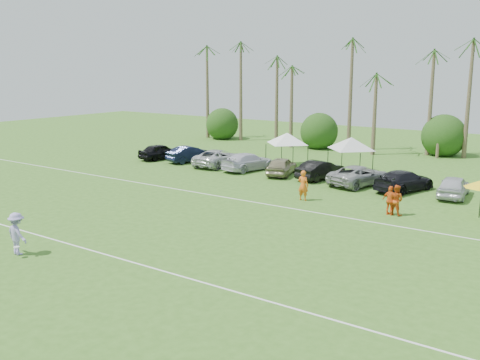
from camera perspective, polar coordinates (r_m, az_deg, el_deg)
The scene contains 28 objects.
ground at distance 24.87m, azimuth -18.86°, elevation -8.47°, with size 120.00×120.00×0.00m, color #3B6C20.
field_lines at distance 29.99m, azimuth -6.52°, elevation -4.40°, with size 80.00×12.10×0.01m.
palm_tree_0 at distance 65.94m, azimuth -3.88°, elevation 11.10°, with size 2.40×2.40×8.90m.
palm_tree_1 at distance 62.94m, azimuth -0.25°, elevation 11.88°, with size 2.40×2.40×9.90m.
palm_tree_2 at distance 60.21m, azimuth 3.75°, elevation 12.68°, with size 2.40×2.40×10.90m.
palm_tree_3 at distance 58.27m, azimuth 7.23°, elevation 13.47°, with size 2.40×2.40×11.90m.
palm_tree_4 at distance 56.50m, azimuth 10.82°, elevation 10.79°, with size 2.40×2.40×8.90m.
palm_tree_5 at distance 54.98m, azimuth 14.73°, elevation 11.50°, with size 2.40×2.40×9.90m.
palm_tree_6 at distance 53.73m, azimuth 18.87°, elevation 12.17°, with size 2.40×2.40×10.90m.
palm_tree_7 at distance 52.77m, azimuth 23.21°, elevation 12.80°, with size 2.40×2.40×11.90m.
bush_tree_0 at distance 65.24m, azimuth -1.18°, elevation 6.12°, with size 4.00×4.00×4.00m.
bush_tree_1 at distance 58.61m, azimuth 9.21°, elevation 5.31°, with size 4.00×4.00×4.00m.
bush_tree_2 at distance 54.57m, azimuth 20.66°, elevation 4.21°, with size 4.00×4.00×4.00m.
sideline_player_a at distance 34.48m, azimuth 6.76°, elevation -0.58°, with size 0.72×0.47×1.96m, color orange.
sideline_player_b at distance 32.16m, azimuth 16.31°, elevation -2.06°, with size 0.87×0.68×1.79m, color #D65517.
sideline_player_c at distance 32.07m, azimuth 15.75°, elevation -2.13°, with size 1.01×0.42×1.72m, color orange.
canopy_tent_left at distance 46.45m, azimuth 5.08°, elevation 5.04°, with size 4.13×4.13×3.35m.
canopy_tent_right at distance 43.75m, azimuth 11.81°, elevation 4.48°, with size 4.21×4.21×3.41m.
frisbee_player at distance 26.44m, azimuth -22.68°, elevation -5.31°, with size 1.32×0.86×1.97m.
parked_car_0 at distance 50.35m, azimuth -8.50°, elevation 3.03°, with size 1.71×4.25×1.45m, color black.
parked_car_1 at distance 48.53m, azimuth -5.31°, elevation 2.78°, with size 1.53×4.40×1.45m, color black.
parked_car_2 at distance 46.36m, azimuth -2.36°, elevation 2.39°, with size 2.40×5.21×1.45m, color silver.
parked_car_3 at distance 44.36m, azimuth 0.89°, elevation 1.96°, with size 2.03×4.99×1.45m, color silver.
parked_car_4 at distance 42.55m, azimuth 4.46°, elevation 1.50°, with size 1.71×4.25×1.45m, color gray.
parked_car_5 at distance 41.30m, azimuth 8.59°, elevation 1.08°, with size 1.53×4.40×1.45m, color black.
parked_car_6 at distance 39.70m, azimuth 12.61°, elevation 0.49°, with size 2.40×5.21×1.45m, color #9C9C9C.
parked_car_7 at distance 38.61m, azimuth 17.09°, elevation -0.07°, with size 2.03×4.99×1.45m, color black.
parked_car_8 at distance 37.86m, azimuth 21.83°, elevation -0.64°, with size 1.71×4.25×1.45m, color silver.
Camera 1 is at (19.08, -13.56, 8.40)m, focal length 40.00 mm.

